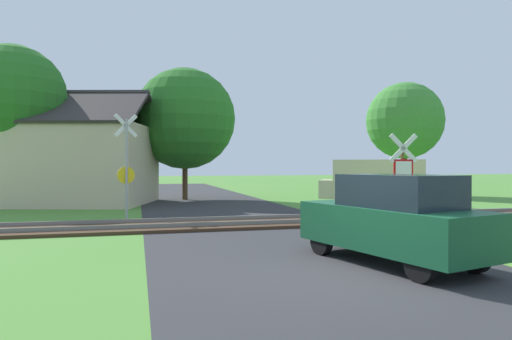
{
  "coord_description": "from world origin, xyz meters",
  "views": [
    {
      "loc": [
        -3.56,
        -7.32,
        1.96
      ],
      "look_at": [
        0.5,
        8.3,
        1.8
      ],
      "focal_mm": 32.0,
      "sensor_mm": 36.0,
      "label": 1
    }
  ],
  "objects_px": {
    "mail_truck": "(375,180)",
    "tree_center": "(185,119)",
    "crossing_sign_far": "(126,162)",
    "parked_car": "(393,219)",
    "tree_left": "(13,96)",
    "stop_sign_near": "(403,175)",
    "tree_far": "(405,121)",
    "house": "(66,162)"
  },
  "relations": [
    {
      "from": "crossing_sign_far",
      "to": "tree_far",
      "type": "distance_m",
      "value": 19.98
    },
    {
      "from": "tree_far",
      "to": "mail_truck",
      "type": "height_order",
      "value": "tree_far"
    },
    {
      "from": "tree_far",
      "to": "tree_center",
      "type": "xyz_separation_m",
      "value": [
        -14.48,
        -0.37,
        -0.28
      ]
    },
    {
      "from": "stop_sign_near",
      "to": "tree_left",
      "type": "xyz_separation_m",
      "value": [
        -13.33,
        12.26,
        3.6
      ]
    },
    {
      "from": "tree_left",
      "to": "stop_sign_near",
      "type": "bearing_deg",
      "value": -42.6
    },
    {
      "from": "parked_car",
      "to": "tree_left",
      "type": "bearing_deg",
      "value": 109.54
    },
    {
      "from": "crossing_sign_far",
      "to": "parked_car",
      "type": "distance_m",
      "value": 10.88
    },
    {
      "from": "tree_center",
      "to": "mail_truck",
      "type": "height_order",
      "value": "tree_center"
    },
    {
      "from": "tree_center",
      "to": "crossing_sign_far",
      "type": "bearing_deg",
      "value": -109.01
    },
    {
      "from": "tree_far",
      "to": "tree_left",
      "type": "bearing_deg",
      "value": -173.6
    },
    {
      "from": "stop_sign_near",
      "to": "parked_car",
      "type": "bearing_deg",
      "value": 61.44
    },
    {
      "from": "tree_left",
      "to": "mail_truck",
      "type": "bearing_deg",
      "value": -13.49
    },
    {
      "from": "crossing_sign_far",
      "to": "house",
      "type": "relative_size",
      "value": 0.39
    },
    {
      "from": "crossing_sign_far",
      "to": "parked_car",
      "type": "height_order",
      "value": "crossing_sign_far"
    },
    {
      "from": "house",
      "to": "tree_far",
      "type": "height_order",
      "value": "tree_far"
    },
    {
      "from": "tree_center",
      "to": "mail_truck",
      "type": "bearing_deg",
      "value": -36.19
    },
    {
      "from": "parked_car",
      "to": "tree_center",
      "type": "bearing_deg",
      "value": 82.95
    },
    {
      "from": "mail_truck",
      "to": "parked_car",
      "type": "xyz_separation_m",
      "value": [
        -6.28,
        -11.94,
        -0.34
      ]
    },
    {
      "from": "tree_far",
      "to": "tree_left",
      "type": "relative_size",
      "value": 0.96
    },
    {
      "from": "crossing_sign_far",
      "to": "tree_far",
      "type": "bearing_deg",
      "value": 11.36
    },
    {
      "from": "tree_center",
      "to": "tree_left",
      "type": "height_order",
      "value": "tree_left"
    },
    {
      "from": "house",
      "to": "stop_sign_near",
      "type": "bearing_deg",
      "value": -34.55
    },
    {
      "from": "crossing_sign_far",
      "to": "house",
      "type": "xyz_separation_m",
      "value": [
        -3.14,
        7.45,
        0.06
      ]
    },
    {
      "from": "stop_sign_near",
      "to": "crossing_sign_far",
      "type": "height_order",
      "value": "crossing_sign_far"
    },
    {
      "from": "house",
      "to": "mail_truck",
      "type": "distance_m",
      "value": 15.58
    },
    {
      "from": "tree_center",
      "to": "house",
      "type": "bearing_deg",
      "value": -167.57
    },
    {
      "from": "crossing_sign_far",
      "to": "tree_left",
      "type": "relative_size",
      "value": 0.5
    },
    {
      "from": "stop_sign_near",
      "to": "tree_left",
      "type": "distance_m",
      "value": 18.47
    },
    {
      "from": "tree_far",
      "to": "stop_sign_near",
      "type": "bearing_deg",
      "value": -122.83
    },
    {
      "from": "stop_sign_near",
      "to": "tree_far",
      "type": "relative_size",
      "value": 0.39
    },
    {
      "from": "stop_sign_near",
      "to": "parked_car",
      "type": "xyz_separation_m",
      "value": [
        -2.61,
        -3.76,
        -0.78
      ]
    },
    {
      "from": "house",
      "to": "tree_center",
      "type": "distance_m",
      "value": 6.8
    },
    {
      "from": "stop_sign_near",
      "to": "tree_center",
      "type": "xyz_separation_m",
      "value": [
        -4.91,
        14.46,
        2.96
      ]
    },
    {
      "from": "crossing_sign_far",
      "to": "mail_truck",
      "type": "xyz_separation_m",
      "value": [
        11.61,
        2.53,
        -0.83
      ]
    },
    {
      "from": "mail_truck",
      "to": "tree_center",
      "type": "bearing_deg",
      "value": 85.05
    },
    {
      "from": "tree_left",
      "to": "parked_car",
      "type": "distance_m",
      "value": 19.77
    },
    {
      "from": "stop_sign_near",
      "to": "mail_truck",
      "type": "height_order",
      "value": "stop_sign_near"
    },
    {
      "from": "stop_sign_near",
      "to": "mail_truck",
      "type": "relative_size",
      "value": 0.56
    },
    {
      "from": "stop_sign_near",
      "to": "tree_far",
      "type": "distance_m",
      "value": 17.94
    },
    {
      "from": "crossing_sign_far",
      "to": "tree_left",
      "type": "distance_m",
      "value": 9.11
    },
    {
      "from": "stop_sign_near",
      "to": "tree_center",
      "type": "bearing_deg",
      "value": -65.01
    },
    {
      "from": "stop_sign_near",
      "to": "crossing_sign_far",
      "type": "bearing_deg",
      "value": -29.17
    }
  ]
}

